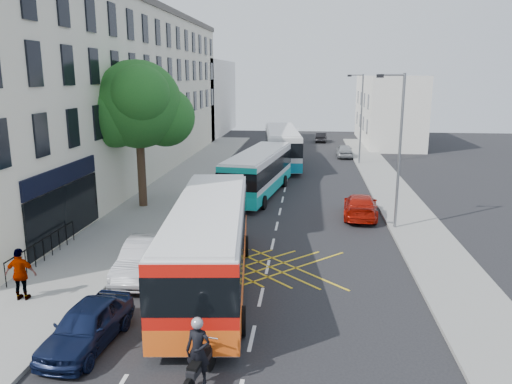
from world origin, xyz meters
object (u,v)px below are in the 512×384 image
(distant_car_dark, at_px, (321,137))
(pedestrian_far, at_px, (21,274))
(street_tree, at_px, (138,105))
(bus_near, at_px, (209,243))
(red_hatchback, at_px, (360,206))
(bus_far, at_px, (282,146))
(distant_car_grey, at_px, (288,144))
(lamp_far, at_px, (360,114))
(bus_mid, at_px, (259,172))
(motorbike, at_px, (199,355))
(distant_car_silver, at_px, (344,151))
(parked_car_silver, at_px, (145,258))
(parked_car_blue, at_px, (87,326))
(lamp_near, at_px, (398,144))

(distant_car_dark, height_order, pedestrian_far, pedestrian_far)
(street_tree, height_order, bus_near, street_tree)
(red_hatchback, relative_size, pedestrian_far, 2.41)
(bus_far, bearing_deg, distant_car_grey, 83.44)
(lamp_far, distance_m, distant_car_grey, 12.11)
(distant_car_grey, bearing_deg, bus_mid, -93.47)
(bus_far, distance_m, distant_car_dark, 17.55)
(bus_mid, xyz_separation_m, motorbike, (0.62, -21.73, -0.64))
(bus_mid, distance_m, distant_car_silver, 18.47)
(parked_car_silver, bearing_deg, distant_car_grey, 81.97)
(pedestrian_far, bearing_deg, red_hatchback, -139.56)
(street_tree, bearing_deg, distant_car_dark, 70.49)
(lamp_far, distance_m, bus_mid, 15.43)
(street_tree, height_order, red_hatchback, street_tree)
(pedestrian_far, bearing_deg, distant_car_silver, -115.09)
(bus_near, distance_m, bus_far, 27.00)
(distant_car_grey, xyz_separation_m, distant_car_silver, (5.90, -4.93, 0.03))
(red_hatchback, height_order, distant_car_dark, red_hatchback)
(bus_near, xyz_separation_m, distant_car_grey, (1.42, 37.22, -1.10))
(lamp_far, height_order, bus_mid, lamp_far)
(parked_car_silver, bearing_deg, motorbike, -63.48)
(lamp_far, bearing_deg, bus_mid, -121.53)
(distant_car_silver, xyz_separation_m, distant_car_dark, (-2.05, 11.73, -0.07))
(parked_car_blue, bearing_deg, pedestrian_far, 149.11)
(lamp_near, relative_size, pedestrian_far, 4.14)
(lamp_near, relative_size, distant_car_grey, 1.76)
(red_hatchback, distance_m, distant_car_silver, 21.91)
(lamp_far, height_order, motorbike, lamp_far)
(lamp_near, xyz_separation_m, distant_car_grey, (-6.88, 29.13, -3.99))
(parked_car_blue, bearing_deg, street_tree, 107.43)
(street_tree, xyz_separation_m, distant_car_dark, (11.68, 32.97, -5.71))
(parked_car_silver, height_order, distant_car_silver, parked_car_silver)
(lamp_near, relative_size, distant_car_silver, 2.07)
(distant_car_dark, bearing_deg, bus_near, 86.89)
(bus_near, bearing_deg, parked_car_blue, -126.11)
(motorbike, xyz_separation_m, distant_car_dark, (4.26, 50.56, -0.36))
(street_tree, relative_size, red_hatchback, 1.89)
(motorbike, bearing_deg, pedestrian_far, 159.72)
(lamp_near, relative_size, red_hatchback, 1.72)
(street_tree, distance_m, distant_car_grey, 27.89)
(lamp_near, xyz_separation_m, pedestrian_far, (-14.68, -10.41, -3.50))
(parked_car_blue, bearing_deg, red_hatchback, 62.49)
(red_hatchback, height_order, pedestrian_far, pedestrian_far)
(bus_mid, bearing_deg, lamp_far, 66.87)
(lamp_near, bearing_deg, bus_near, -135.72)
(red_hatchback, relative_size, distant_car_silver, 1.21)
(red_hatchback, xyz_separation_m, pedestrian_far, (-13.18, -12.70, 0.44))
(street_tree, xyz_separation_m, distant_car_silver, (13.73, 21.23, -5.63))
(lamp_far, xyz_separation_m, motorbike, (-7.29, -34.63, -3.67))
(motorbike, bearing_deg, bus_near, 108.25)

